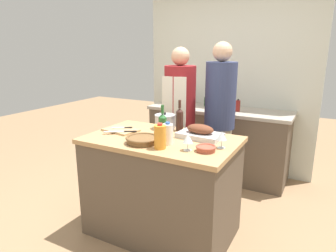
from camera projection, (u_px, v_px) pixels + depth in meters
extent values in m
plane|color=#9E7A56|center=(162.00, 231.00, 2.85)|extent=(12.00, 12.00, 0.00)
cube|color=brown|center=(162.00, 188.00, 2.73)|extent=(1.27, 0.78, 0.88)
cube|color=tan|center=(161.00, 140.00, 2.62)|extent=(1.31, 0.81, 0.04)
cube|color=brown|center=(218.00, 143.00, 4.03)|extent=(1.79, 0.58, 0.87)
cube|color=#ADA393|center=(219.00, 110.00, 3.92)|extent=(1.85, 0.60, 0.04)
cube|color=silver|center=(229.00, 79.00, 4.12)|extent=(2.35, 0.10, 2.55)
cube|color=#BCBCC1|center=(200.00, 135.00, 2.61)|extent=(0.39, 0.26, 0.04)
ellipsoid|color=brown|center=(200.00, 129.00, 2.59)|extent=(0.25, 0.16, 0.08)
cylinder|color=brown|center=(142.00, 140.00, 2.47)|extent=(0.26, 0.26, 0.04)
torus|color=brown|center=(142.00, 138.00, 2.46)|extent=(0.28, 0.28, 0.02)
cube|color=tan|center=(121.00, 130.00, 2.83)|extent=(0.35, 0.26, 0.02)
cylinder|color=#B7B7BC|center=(165.00, 122.00, 2.90)|extent=(0.19, 0.19, 0.13)
cylinder|color=#B7B7BC|center=(165.00, 115.00, 2.89)|extent=(0.20, 0.20, 0.01)
sphere|color=black|center=(165.00, 113.00, 2.88)|extent=(0.02, 0.02, 0.02)
cylinder|color=#A84C38|center=(206.00, 149.00, 2.27)|extent=(0.14, 0.14, 0.04)
torus|color=#A84C38|center=(206.00, 147.00, 2.27)|extent=(0.16, 0.16, 0.02)
cylinder|color=orange|center=(160.00, 137.00, 2.32)|extent=(0.09, 0.09, 0.19)
cylinder|color=red|center=(160.00, 124.00, 2.29)|extent=(0.04, 0.04, 0.02)
cylinder|color=white|center=(168.00, 134.00, 2.42)|extent=(0.09, 0.09, 0.17)
cylinder|color=#3360B2|center=(168.00, 123.00, 2.40)|extent=(0.04, 0.04, 0.02)
cylinder|color=#381E19|center=(180.00, 121.00, 2.83)|extent=(0.07, 0.07, 0.18)
cone|color=#381E19|center=(180.00, 110.00, 2.80)|extent=(0.07, 0.07, 0.04)
cylinder|color=#381E19|center=(180.00, 104.00, 2.79)|extent=(0.03, 0.03, 0.08)
cylinder|color=#28662D|center=(162.00, 127.00, 2.61)|extent=(0.07, 0.07, 0.18)
cone|color=#28662D|center=(162.00, 116.00, 2.58)|extent=(0.07, 0.07, 0.03)
cylinder|color=#28662D|center=(162.00, 109.00, 2.57)|extent=(0.03, 0.03, 0.08)
cylinder|color=silver|center=(221.00, 148.00, 2.35)|extent=(0.06, 0.06, 0.00)
cylinder|color=silver|center=(221.00, 144.00, 2.34)|extent=(0.01, 0.01, 0.06)
cone|color=silver|center=(222.00, 136.00, 2.33)|extent=(0.08, 0.08, 0.07)
cylinder|color=silver|center=(188.00, 150.00, 2.29)|extent=(0.06, 0.06, 0.00)
cylinder|color=silver|center=(188.00, 146.00, 2.29)|extent=(0.01, 0.01, 0.06)
cone|color=silver|center=(188.00, 138.00, 2.27)|extent=(0.08, 0.08, 0.07)
cube|color=#B7B7BC|center=(114.00, 132.00, 2.73)|extent=(0.17, 0.13, 0.01)
cube|color=black|center=(130.00, 131.00, 2.74)|extent=(0.11, 0.08, 0.01)
cube|color=#B7B7BC|center=(118.00, 128.00, 2.87)|extent=(0.12, 0.09, 0.01)
cube|color=black|center=(128.00, 128.00, 2.87)|extent=(0.08, 0.06, 0.01)
cylinder|color=maroon|center=(238.00, 106.00, 3.72)|extent=(0.05, 0.05, 0.14)
cylinder|color=black|center=(238.00, 100.00, 3.70)|extent=(0.02, 0.02, 0.02)
cylinder|color=#332D28|center=(190.00, 98.00, 4.24)|extent=(0.05, 0.05, 0.16)
cylinder|color=black|center=(190.00, 92.00, 4.21)|extent=(0.02, 0.02, 0.02)
cylinder|color=#234C28|center=(207.00, 102.00, 4.09)|extent=(0.07, 0.07, 0.12)
cylinder|color=black|center=(207.00, 97.00, 4.07)|extent=(0.03, 0.03, 0.02)
cube|color=beige|center=(179.00, 161.00, 3.49)|extent=(0.29, 0.21, 0.82)
cylinder|color=maroon|center=(180.00, 97.00, 3.30)|extent=(0.35, 0.35, 0.68)
sphere|color=#DBAD89|center=(180.00, 56.00, 3.19)|extent=(0.20, 0.20, 0.20)
cube|color=silver|center=(174.00, 117.00, 3.20)|extent=(0.27, 0.03, 0.87)
cube|color=beige|center=(217.00, 164.00, 3.37)|extent=(0.29, 0.23, 0.84)
cylinder|color=navy|center=(221.00, 96.00, 3.17)|extent=(0.33, 0.33, 0.70)
sphere|color=#DBAD89|center=(223.00, 52.00, 3.06)|extent=(0.20, 0.20, 0.20)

